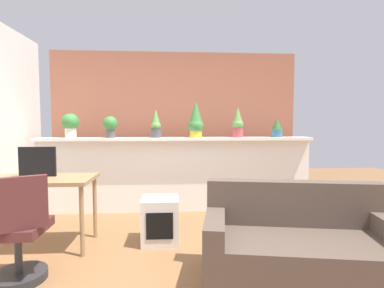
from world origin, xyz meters
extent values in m
plane|color=brown|center=(0.00, 0.00, 0.00)|extent=(12.00, 12.00, 0.00)
cube|color=white|center=(0.00, 2.00, 0.54)|extent=(4.04, 0.16, 1.07)
cube|color=white|center=(0.00, 1.96, 1.09)|extent=(4.04, 0.33, 0.04)
cube|color=#AD664C|center=(0.00, 2.60, 1.25)|extent=(4.04, 0.10, 2.50)
cylinder|color=silver|center=(-1.52, 1.95, 1.18)|extent=(0.16, 0.16, 0.14)
sphere|color=#3D843D|center=(-1.52, 1.95, 1.34)|extent=(0.24, 0.24, 0.24)
cylinder|color=#4C4C51|center=(-0.95, 1.93, 1.18)|extent=(0.13, 0.13, 0.13)
sphere|color=#3D843D|center=(-0.95, 1.93, 1.32)|extent=(0.21, 0.21, 0.21)
cylinder|color=#4C4C51|center=(-0.30, 1.95, 1.18)|extent=(0.16, 0.16, 0.13)
sphere|color=#669E4C|center=(-0.30, 1.95, 1.28)|extent=(0.14, 0.14, 0.14)
cone|color=#669E4C|center=(-0.30, 1.95, 1.42)|extent=(0.12, 0.12, 0.22)
cylinder|color=gold|center=(0.29, 1.97, 1.16)|extent=(0.18, 0.18, 0.10)
sphere|color=#3D843D|center=(0.29, 1.97, 1.28)|extent=(0.23, 0.23, 0.23)
cone|color=#3D843D|center=(0.29, 1.97, 1.49)|extent=(0.20, 0.20, 0.33)
cylinder|color=#B7474C|center=(0.92, 1.97, 1.18)|extent=(0.16, 0.16, 0.14)
sphere|color=#669E4C|center=(0.92, 1.97, 1.30)|extent=(0.17, 0.17, 0.17)
cone|color=#669E4C|center=(0.92, 1.97, 1.45)|extent=(0.14, 0.14, 0.24)
cylinder|color=#386B84|center=(1.53, 1.97, 1.17)|extent=(0.17, 0.17, 0.12)
cone|color=#2D7033|center=(1.53, 1.97, 1.31)|extent=(0.14, 0.14, 0.17)
cylinder|color=#99754C|center=(-0.96, 0.50, 0.35)|extent=(0.04, 0.04, 0.71)
cylinder|color=#99754C|center=(-1.96, 1.00, 0.35)|extent=(0.04, 0.04, 0.71)
cylinder|color=#99754C|center=(-0.96, 1.00, 0.35)|extent=(0.04, 0.04, 0.71)
cube|color=#99754C|center=(-1.46, 0.75, 0.73)|extent=(1.10, 0.60, 0.04)
cube|color=black|center=(-1.51, 0.83, 0.91)|extent=(0.38, 0.04, 0.32)
cylinder|color=#262628|center=(-1.35, 0.07, 0.04)|extent=(0.44, 0.44, 0.07)
cylinder|color=#333333|center=(-1.35, 0.07, 0.24)|extent=(0.06, 0.06, 0.34)
cube|color=#4C2323|center=(-1.35, 0.07, 0.45)|extent=(0.44, 0.44, 0.08)
cube|color=#4C2323|center=(-1.26, -0.10, 0.70)|extent=(0.42, 0.26, 0.42)
cube|color=silver|center=(-0.20, 0.81, 0.25)|extent=(0.40, 0.40, 0.50)
cube|color=black|center=(-0.20, 0.62, 0.25)|extent=(0.28, 0.04, 0.28)
cube|color=brown|center=(0.98, -0.16, 0.20)|extent=(1.67, 1.02, 0.40)
cube|color=brown|center=(1.03, 0.13, 0.60)|extent=(1.56, 0.43, 0.40)
cube|color=brown|center=(0.29, -0.04, 0.48)|extent=(0.29, 0.78, 0.16)
camera|label=1|loc=(-0.07, -2.44, 1.32)|focal=27.76mm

